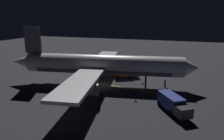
% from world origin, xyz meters
% --- Properties ---
extents(ground_plane, '(180.00, 180.00, 0.20)m').
position_xyz_m(ground_plane, '(0.00, 0.00, -0.10)').
color(ground_plane, '#303037').
extents(apron_guide_stripe, '(3.50, 19.62, 0.01)m').
position_xyz_m(apron_guide_stripe, '(-0.11, 4.00, 0.00)').
color(apron_guide_stripe, gold).
rests_on(apron_guide_stripe, ground_plane).
extents(airliner, '(36.91, 39.19, 12.07)m').
position_xyz_m(airliner, '(0.11, -0.61, 4.29)').
color(airliner, white).
rests_on(airliner, ground_plane).
extents(baggage_truck, '(6.55, 5.41, 2.46)m').
position_xyz_m(baggage_truck, '(7.77, 14.46, 1.28)').
color(baggage_truck, navy).
rests_on(baggage_truck, ground_plane).
extents(catering_truck, '(4.63, 6.21, 2.46)m').
position_xyz_m(catering_truck, '(-6.82, 2.96, 1.26)').
color(catering_truck, maroon).
rests_on(catering_truck, ground_plane).
extents(ground_crew_worker, '(0.40, 0.40, 1.74)m').
position_xyz_m(ground_crew_worker, '(-3.31, 12.41, 0.89)').
color(ground_crew_worker, black).
rests_on(ground_crew_worker, ground_plane).
extents(traffic_cone_near_left, '(0.50, 0.50, 0.55)m').
position_xyz_m(traffic_cone_near_left, '(-3.28, 7.75, 0.25)').
color(traffic_cone_near_left, '#EA590F').
rests_on(traffic_cone_near_left, ground_plane).
extents(traffic_cone_near_right, '(0.50, 0.50, 0.55)m').
position_xyz_m(traffic_cone_near_right, '(6.04, 8.39, 0.25)').
color(traffic_cone_near_right, '#EA590F').
rests_on(traffic_cone_near_right, ground_plane).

